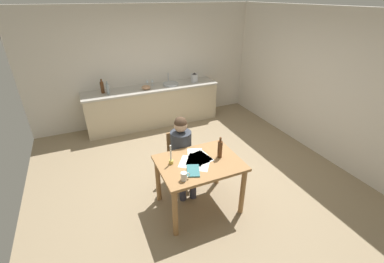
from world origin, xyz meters
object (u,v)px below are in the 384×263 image
(sink_unit, at_px, (171,84))
(chair_at_table, at_px, (180,156))
(dining_table, at_px, (199,170))
(wine_glass_near_sink, at_px, (152,81))
(wine_bottle_on_table, at_px, (220,149))
(book_magazine, at_px, (193,171))
(stovetop_kettle, at_px, (194,78))
(bottle_oil, at_px, (102,87))
(mixing_bowl, at_px, (146,87))
(person_seated, at_px, (182,150))
(coffee_mug, at_px, (184,176))
(candlestick, at_px, (171,159))
(wine_glass_by_kettle, at_px, (147,81))
(bottle_vinegar, at_px, (108,89))

(sink_unit, bearing_deg, chair_at_table, -106.40)
(dining_table, distance_m, wine_glass_near_sink, 3.11)
(wine_bottle_on_table, distance_m, sink_unit, 2.95)
(sink_unit, bearing_deg, book_magazine, -104.54)
(book_magazine, relative_size, stovetop_kettle, 1.16)
(bottle_oil, relative_size, mixing_bowl, 1.56)
(dining_table, xyz_separation_m, mixing_bowl, (0.04, 2.85, 0.30))
(sink_unit, height_order, bottle_oil, bottle_oil)
(dining_table, height_order, wine_bottle_on_table, wine_bottle_on_table)
(sink_unit, height_order, wine_glass_near_sink, sink_unit)
(book_magazine, bearing_deg, person_seated, 101.46)
(person_seated, xyz_separation_m, coffee_mug, (-0.28, -0.78, 0.15))
(book_magazine, bearing_deg, candlestick, 147.22)
(dining_table, bearing_deg, candlestick, 162.33)
(coffee_mug, height_order, mixing_bowl, mixing_bowl)
(coffee_mug, distance_m, stovetop_kettle, 3.56)
(wine_glass_near_sink, bearing_deg, person_seated, -96.55)
(book_magazine, height_order, wine_glass_by_kettle, wine_glass_by_kettle)
(wine_bottle_on_table, relative_size, mixing_bowl, 1.58)
(stovetop_kettle, distance_m, wine_glass_by_kettle, 1.12)
(chair_at_table, xyz_separation_m, book_magazine, (-0.13, -0.82, 0.31))
(chair_at_table, height_order, bottle_vinegar, bottle_vinegar)
(coffee_mug, relative_size, wine_bottle_on_table, 0.38)
(bottle_vinegar, xyz_separation_m, wine_glass_near_sink, (1.02, 0.21, -0.01))
(dining_table, height_order, bottle_vinegar, bottle_vinegar)
(wine_bottle_on_table, distance_m, wine_glass_near_sink, 3.08)
(dining_table, relative_size, wine_bottle_on_table, 3.61)
(chair_at_table, xyz_separation_m, person_seated, (-0.02, -0.15, 0.20))
(wine_bottle_on_table, xyz_separation_m, mixing_bowl, (-0.27, 2.85, 0.04))
(dining_table, distance_m, wine_bottle_on_table, 0.40)
(dining_table, height_order, bottle_oil, bottle_oil)
(coffee_mug, height_order, wine_glass_near_sink, wine_glass_near_sink)
(book_magazine, bearing_deg, wine_bottle_on_table, 39.40)
(stovetop_kettle, relative_size, wine_glass_near_sink, 1.43)
(dining_table, height_order, mixing_bowl, mixing_bowl)
(chair_at_table, relative_size, candlestick, 3.06)
(stovetop_kettle, xyz_separation_m, wine_glass_near_sink, (-0.99, 0.15, 0.01))
(dining_table, height_order, wine_glass_by_kettle, wine_glass_by_kettle)
(dining_table, bearing_deg, bottle_vinegar, 105.06)
(wine_glass_near_sink, bearing_deg, bottle_oil, -174.99)
(bottle_vinegar, relative_size, wine_glass_near_sink, 1.77)
(dining_table, relative_size, wine_glass_near_sink, 7.18)
(wine_glass_near_sink, bearing_deg, dining_table, -94.62)
(wine_bottle_on_table, distance_m, bottle_oil, 3.20)
(wine_bottle_on_table, bearing_deg, bottle_oil, 111.39)
(wine_glass_by_kettle, bearing_deg, dining_table, -92.42)
(dining_table, xyz_separation_m, wine_glass_near_sink, (0.25, 3.07, 0.36))
(bottle_oil, xyz_separation_m, wine_glass_by_kettle, (0.99, 0.10, -0.02))
(chair_at_table, xyz_separation_m, coffee_mug, (-0.30, -0.93, 0.35))
(sink_unit, bearing_deg, bottle_oil, 178.15)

